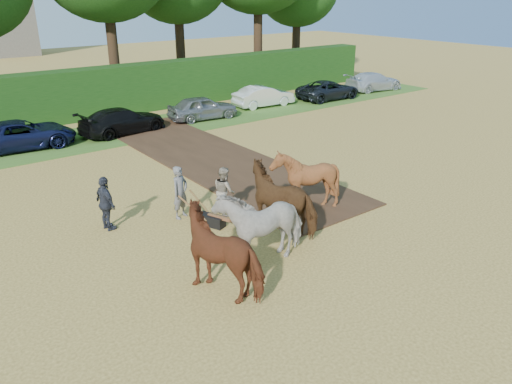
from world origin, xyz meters
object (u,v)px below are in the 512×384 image
Objects in this scene: spectator_far at (106,204)px; parked_cars at (175,112)px; plough_team at (270,209)px; spectator_near at (224,191)px.

spectator_far is 0.05× the size of parked_cars.
parked_cars is (4.90, 14.97, -0.41)m from plough_team.
plough_team is at bearing -108.13° from parked_cars.
spectator_far is (-3.80, 1.31, 0.06)m from spectator_near.
spectator_far is at bearing 133.75° from plough_team.
plough_team is 0.18× the size of parked_cars.
spectator_far is 14.04m from parked_cars.
spectator_near is at bearing -111.45° from parked_cars.
plough_team is 15.76m from parked_cars.
spectator_far is 5.44m from plough_team.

